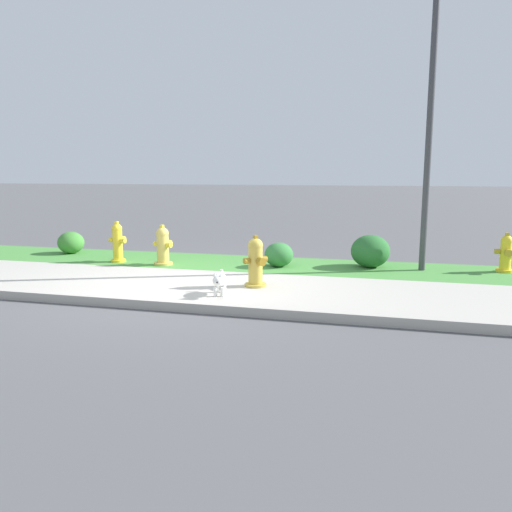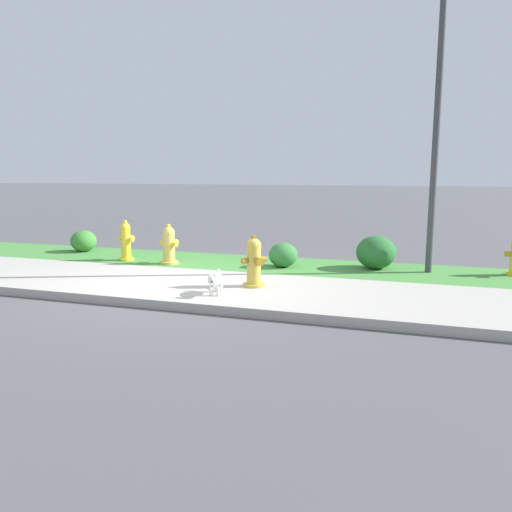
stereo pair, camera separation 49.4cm
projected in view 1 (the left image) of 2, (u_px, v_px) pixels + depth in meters
The scene contains 13 objects.
ground_plane at pixel (182, 286), 7.52m from camera, with size 120.00×120.00×0.00m, color #515154.
sidewalk_pavement at pixel (182, 286), 7.52m from camera, with size 18.00×2.38×0.01m, color #ADA89E.
grass_verge at pixel (224, 262), 9.48m from camera, with size 18.00×1.73×0.01m, color #47893D.
street_curb at pixel (143, 303), 6.30m from camera, with size 18.00×0.16×0.12m, color #ADA89E.
fire_hydrant_mid_block at pixel (163, 246), 9.19m from camera, with size 0.41×0.39×0.75m.
fire_hydrant_across_street at pixel (256, 262), 7.41m from camera, with size 0.36×0.36×0.78m.
fire_hydrant_at_driveway at pixel (506, 254), 8.52m from camera, with size 0.36×0.33×0.68m.
fire_hydrant_far_end at pixel (118, 242), 9.50m from camera, with size 0.37×0.34×0.78m.
small_white_dog at pixel (219, 280), 6.90m from camera, with size 0.24×0.51×0.37m.
street_lamp at pixel (433, 61), 8.16m from camera, with size 0.32×0.32×5.42m.
shrub_bush_far_verge at pixel (370, 251), 8.96m from camera, with size 0.69×0.69×0.59m.
shrub_bush_mid_verge at pixel (71, 243), 10.52m from camera, with size 0.54×0.54×0.46m.
shrub_bush_near_lamp at pixel (279, 255), 9.03m from camera, with size 0.52×0.52×0.44m.
Camera 1 is at (2.88, -6.84, 1.69)m, focal length 35.00 mm.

